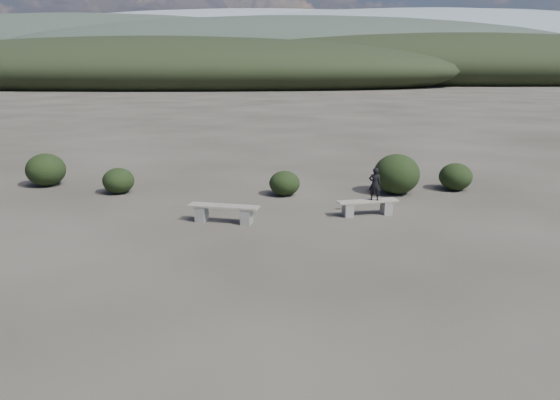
{
  "coord_description": "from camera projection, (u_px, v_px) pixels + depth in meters",
  "views": [
    {
      "loc": [
        0.59,
        -9.08,
        4.29
      ],
      "look_at": [
        0.29,
        3.5,
        1.1
      ],
      "focal_mm": 35.0,
      "sensor_mm": 36.0,
      "label": 1
    }
  ],
  "objects": [
    {
      "name": "ground",
      "position": [
        260.0,
        306.0,
        9.87
      ],
      "size": [
        1200.0,
        1200.0,
        0.0
      ],
      "primitive_type": "plane",
      "color": "#322D27",
      "rests_on": "ground"
    },
    {
      "name": "bench_left",
      "position": [
        224.0,
        212.0,
        14.95
      ],
      "size": [
        1.99,
        0.78,
        0.49
      ],
      "rotation": [
        0.0,
        0.0,
        -0.2
      ],
      "color": "gray",
      "rests_on": "ground"
    },
    {
      "name": "bench_right",
      "position": [
        367.0,
        206.0,
        15.65
      ],
      "size": [
        1.81,
        0.79,
        0.44
      ],
      "rotation": [
        0.0,
        0.0,
        0.25
      ],
      "color": "gray",
      "rests_on": "ground"
    },
    {
      "name": "seated_person",
      "position": [
        375.0,
        184.0,
        15.54
      ],
      "size": [
        0.39,
        0.3,
        0.94
      ],
      "primitive_type": "imported",
      "rotation": [
        0.0,
        0.0,
        2.9
      ],
      "color": "black",
      "rests_on": "bench_right"
    },
    {
      "name": "shrub_a",
      "position": [
        118.0,
        181.0,
        18.26
      ],
      "size": [
        1.05,
        1.05,
        0.86
      ],
      "primitive_type": "ellipsoid",
      "color": "black",
      "rests_on": "ground"
    },
    {
      "name": "shrub_c",
      "position": [
        285.0,
        183.0,
        17.98
      ],
      "size": [
        1.02,
        1.02,
        0.81
      ],
      "primitive_type": "ellipsoid",
      "color": "black",
      "rests_on": "ground"
    },
    {
      "name": "shrub_d",
      "position": [
        397.0,
        174.0,
        18.15
      ],
      "size": [
        1.52,
        1.52,
        1.33
      ],
      "primitive_type": "ellipsoid",
      "color": "black",
      "rests_on": "ground"
    },
    {
      "name": "shrub_e",
      "position": [
        456.0,
        177.0,
        18.71
      ],
      "size": [
        1.12,
        1.12,
        0.94
      ],
      "primitive_type": "ellipsoid",
      "color": "black",
      "rests_on": "ground"
    },
    {
      "name": "shrub_f",
      "position": [
        46.0,
        170.0,
        19.34
      ],
      "size": [
        1.36,
        1.36,
        1.15
      ],
      "primitive_type": "ellipsoid",
      "color": "black",
      "rests_on": "ground"
    },
    {
      "name": "mountain_ridges",
      "position": [
        281.0,
        51.0,
        335.91
      ],
      "size": [
        500.0,
        400.0,
        56.0
      ],
      "color": "black",
      "rests_on": "ground"
    }
  ]
}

